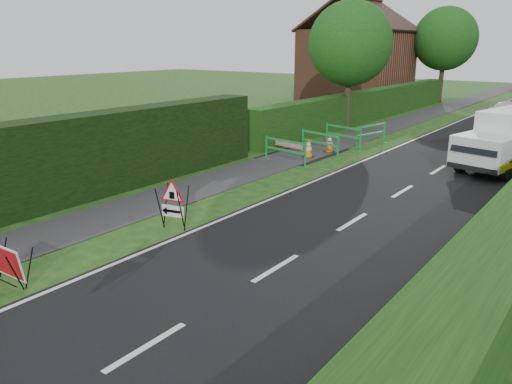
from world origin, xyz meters
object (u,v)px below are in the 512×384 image
Objects in this scene: triangle_sign at (171,201)px; hatchback_car at (505,112)px; works_van at (507,139)px; red_rect_sign at (7,263)px.

hatchback_car reaches higher than triangle_sign.
red_rect_sign is at bearing -97.46° from works_van.
hatchback_car is (-2.44, 12.35, -0.48)m from works_van.
hatchback_car is at bearing 68.19° from triangle_sign.
works_van is (5.59, 15.79, 0.67)m from red_rect_sign.
works_van is at bearing 50.89° from triangle_sign.
red_rect_sign is 4.01m from triangle_sign.
red_rect_sign is 16.76m from works_van.
hatchback_car is at bearing 80.89° from red_rect_sign.
triangle_sign is at bearing -88.26° from hatchback_car.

